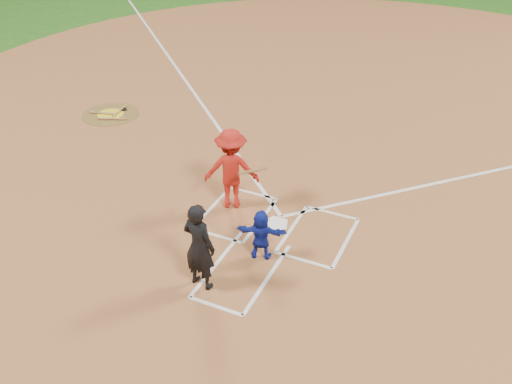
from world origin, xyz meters
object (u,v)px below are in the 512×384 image
at_px(umpire, 199,246).
at_px(batter_at_plate, 231,169).
at_px(on_deck_circle, 111,114).
at_px(home_plate, 276,224).
at_px(catcher, 261,235).

distance_m(umpire, batter_at_plate, 2.73).
xyz_separation_m(on_deck_circle, umpire, (6.23, -5.48, 0.90)).
bearing_deg(home_plate, batter_at_plate, -12.62).
distance_m(on_deck_circle, catcher, 8.14).
distance_m(on_deck_circle, batter_at_plate, 6.30).
relative_size(home_plate, on_deck_circle, 0.35).
xyz_separation_m(home_plate, on_deck_circle, (-6.76, 3.10, -0.00)).
bearing_deg(catcher, umpire, 45.03).
distance_m(home_plate, batter_at_plate, 1.56).
xyz_separation_m(home_plate, catcher, (0.16, -1.15, 0.54)).
height_order(home_plate, umpire, umpire).
height_order(catcher, batter_at_plate, batter_at_plate).
relative_size(home_plate, batter_at_plate, 0.32).
bearing_deg(catcher, home_plate, -97.97).
bearing_deg(on_deck_circle, batter_at_plate, -27.00).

